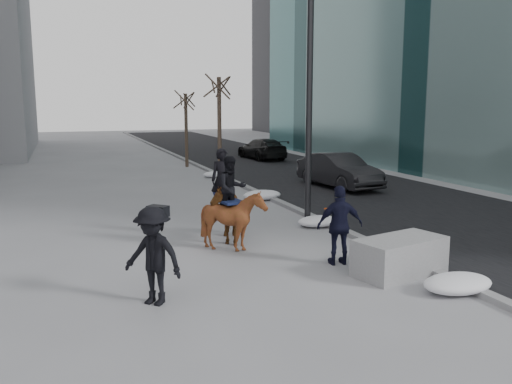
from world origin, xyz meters
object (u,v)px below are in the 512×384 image
object	(u,v)px
mounted_left	(224,207)
planter	(400,256)
mounted_right	(233,213)
car_near	(339,170)

from	to	relation	value
mounted_left	planter	bearing A→B (deg)	-56.83
mounted_left	mounted_right	bearing A→B (deg)	-94.34
mounted_left	mounted_right	distance (m)	1.01
car_near	mounted_right	world-z (taller)	mounted_right
mounted_left	mounted_right	world-z (taller)	mounted_left
planter	mounted_left	xyz separation A→B (m)	(-2.60, 3.98, 0.50)
planter	mounted_right	xyz separation A→B (m)	(-2.67, 2.97, 0.52)
car_near	mounted_right	xyz separation A→B (m)	(-7.11, -7.81, 0.19)
car_near	planter	bearing A→B (deg)	-119.13
planter	mounted_left	world-z (taller)	mounted_left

